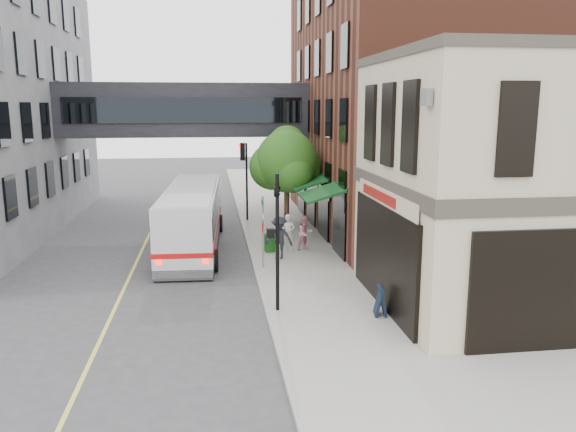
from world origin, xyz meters
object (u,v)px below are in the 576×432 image
object	(u,v)px
pedestrian_a	(288,233)
pedestrian_c	(279,238)
newspaper_box	(270,243)
sandwich_board	(380,301)
pedestrian_b	(305,233)
bus	(192,215)

from	to	relation	value
pedestrian_a	pedestrian_c	size ratio (longest dim) A/B	0.92
pedestrian_a	newspaper_box	bearing A→B (deg)	-159.84
pedestrian_c	newspaper_box	xyz separation A→B (m)	(-0.29, 1.19, -0.52)
pedestrian_c	sandwich_board	xyz separation A→B (m)	(2.38, -7.20, -0.45)
pedestrian_b	sandwich_board	bearing A→B (deg)	-108.27
pedestrian_a	newspaper_box	distance (m)	0.96
bus	pedestrian_b	bearing A→B (deg)	-16.90
bus	pedestrian_c	distance (m)	4.80
bus	pedestrian_a	size ratio (longest dim) A/B	6.36
sandwich_board	pedestrian_a	bearing A→B (deg)	111.22
sandwich_board	pedestrian_b	bearing A→B (deg)	105.82
pedestrian_b	pedestrian_c	size ratio (longest dim) A/B	0.86
sandwich_board	bus	bearing A→B (deg)	130.64
pedestrian_a	pedestrian_b	xyz separation A→B (m)	(0.80, 0.09, -0.05)
newspaper_box	pedestrian_b	bearing A→B (deg)	-7.06
pedestrian_a	pedestrian_b	distance (m)	0.81
pedestrian_a	sandwich_board	size ratio (longest dim) A/B	1.77
pedestrian_a	newspaper_box	xyz separation A→B (m)	(-0.86, -0.01, -0.44)
pedestrian_a	pedestrian_b	size ratio (longest dim) A/B	1.07
newspaper_box	pedestrian_a	bearing A→B (deg)	-9.68
bus	pedestrian_b	xyz separation A→B (m)	(5.18, -1.57, -0.67)
bus	newspaper_box	bearing A→B (deg)	-25.48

